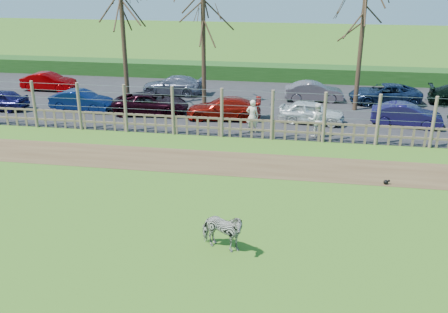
# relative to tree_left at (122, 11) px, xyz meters

# --- Properties ---
(ground) EXTENTS (120.00, 120.00, 0.00)m
(ground) POSITION_rel_tree_left_xyz_m (6.50, -12.50, -5.62)
(ground) COLOR olive
(ground) RESTS_ON ground
(dirt_strip) EXTENTS (34.00, 2.80, 0.01)m
(dirt_strip) POSITION_rel_tree_left_xyz_m (6.50, -8.00, -5.61)
(dirt_strip) COLOR brown
(dirt_strip) RESTS_ON ground
(asphalt) EXTENTS (44.00, 13.00, 0.04)m
(asphalt) POSITION_rel_tree_left_xyz_m (6.50, 2.00, -5.60)
(asphalt) COLOR #232326
(asphalt) RESTS_ON ground
(hedge) EXTENTS (46.00, 2.00, 1.10)m
(hedge) POSITION_rel_tree_left_xyz_m (6.50, 9.00, -5.07)
(hedge) COLOR #1E4716
(hedge) RESTS_ON ground
(fence) EXTENTS (30.16, 0.16, 2.50)m
(fence) POSITION_rel_tree_left_xyz_m (6.50, -4.50, -4.81)
(fence) COLOR brown
(fence) RESTS_ON ground
(tree_left) EXTENTS (4.80, 4.80, 7.88)m
(tree_left) POSITION_rel_tree_left_xyz_m (0.00, 0.00, 0.00)
(tree_left) COLOR #3D2B1E
(tree_left) RESTS_ON ground
(tree_mid) EXTENTS (4.80, 4.80, 6.83)m
(tree_mid) POSITION_rel_tree_left_xyz_m (4.50, 1.00, -0.75)
(tree_mid) COLOR #3D2B1E
(tree_mid) RESTS_ON ground
(tree_right) EXTENTS (4.80, 4.80, 7.35)m
(tree_right) POSITION_rel_tree_left_xyz_m (13.50, 1.50, -0.37)
(tree_right) COLOR #3D2B1E
(tree_right) RESTS_ON ground
(zebra) EXTENTS (1.66, 1.13, 1.28)m
(zebra) POSITION_rel_tree_left_xyz_m (8.24, -14.98, -4.97)
(zebra) COLOR gray
(zebra) RESTS_ON ground
(visitor_a) EXTENTS (0.64, 0.43, 1.72)m
(visitor_a) POSITION_rel_tree_left_xyz_m (7.94, -3.68, -4.71)
(visitor_a) COLOR beige
(visitor_a) RESTS_ON asphalt
(visitor_b) EXTENTS (0.93, 0.77, 1.72)m
(visitor_b) POSITION_rel_tree_left_xyz_m (11.16, -3.83, -4.71)
(visitor_b) COLOR white
(visitor_b) RESTS_ON asphalt
(crow) EXTENTS (0.25, 0.19, 0.21)m
(crow) POSITION_rel_tree_left_xyz_m (13.87, -9.18, -5.51)
(crow) COLOR black
(crow) RESTS_ON ground
(car_1) EXTENTS (3.71, 1.47, 1.20)m
(car_1) POSITION_rel_tree_left_xyz_m (-2.41, -1.22, -4.98)
(car_1) COLOR #08194A
(car_1) RESTS_ON asphalt
(car_2) EXTENTS (4.48, 2.38, 1.20)m
(car_2) POSITION_rel_tree_left_xyz_m (1.82, -1.21, -4.98)
(car_2) COLOR black
(car_2) RESTS_ON asphalt
(car_3) EXTENTS (4.25, 2.00, 1.20)m
(car_3) POSITION_rel_tree_left_xyz_m (6.11, -1.53, -4.98)
(car_3) COLOR maroon
(car_3) RESTS_ON asphalt
(car_4) EXTENTS (3.67, 1.83, 1.20)m
(car_4) POSITION_rel_tree_left_xyz_m (10.94, -1.52, -4.98)
(car_4) COLOR white
(car_4) RESTS_ON asphalt
(car_5) EXTENTS (3.78, 1.76, 1.20)m
(car_5) POSITION_rel_tree_left_xyz_m (15.93, -1.26, -4.98)
(car_5) COLOR #181446
(car_5) RESTS_ON asphalt
(car_7) EXTENTS (3.65, 1.28, 1.20)m
(car_7) POSITION_rel_tree_left_xyz_m (-6.74, 3.16, -4.98)
(car_7) COLOR #890002
(car_7) RESTS_ON asphalt
(car_9) EXTENTS (4.20, 1.85, 1.20)m
(car_9) POSITION_rel_tree_left_xyz_m (1.90, 3.50, -4.98)
(car_9) COLOR slate
(car_9) RESTS_ON asphalt
(car_11) EXTENTS (3.74, 1.57, 1.20)m
(car_11) POSITION_rel_tree_left_xyz_m (11.08, 3.21, -4.98)
(car_11) COLOR #61565E
(car_11) RESTS_ON asphalt
(car_12) EXTENTS (4.50, 2.42, 1.20)m
(car_12) POSITION_rel_tree_left_xyz_m (15.40, 3.32, -4.98)
(car_12) COLOR #162546
(car_12) RESTS_ON asphalt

